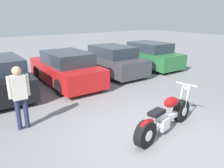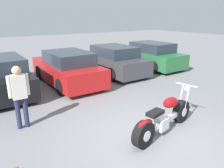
# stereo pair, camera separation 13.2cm
# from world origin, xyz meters

# --- Properties ---
(ground_plane) EXTENTS (60.00, 60.00, 0.00)m
(ground_plane) POSITION_xyz_m (0.00, 0.00, 0.00)
(ground_plane) COLOR slate
(motorcycle) EXTENTS (2.35, 0.86, 1.05)m
(motorcycle) POSITION_xyz_m (0.37, 0.06, 0.40)
(motorcycle) COLOR black
(motorcycle) RESTS_ON ground_plane
(parked_car_red) EXTENTS (1.84, 4.26, 1.41)m
(parked_car_red) POSITION_xyz_m (0.12, 5.41, 0.66)
(parked_car_red) COLOR red
(parked_car_red) RESTS_ON ground_plane
(parked_car_dark_grey) EXTENTS (1.84, 4.26, 1.41)m
(parked_car_dark_grey) POSITION_xyz_m (2.71, 5.77, 0.66)
(parked_car_dark_grey) COLOR #3D3D42
(parked_car_dark_grey) RESTS_ON ground_plane
(parked_car_green) EXTENTS (1.84, 4.26, 1.41)m
(parked_car_green) POSITION_xyz_m (5.31, 5.79, 0.66)
(parked_car_green) COLOR #286B38
(parked_car_green) RESTS_ON ground_plane
(person_standing) EXTENTS (0.52, 0.22, 1.67)m
(person_standing) POSITION_xyz_m (-2.46, 2.34, 0.99)
(person_standing) COLOR #232847
(person_standing) RESTS_ON ground_plane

